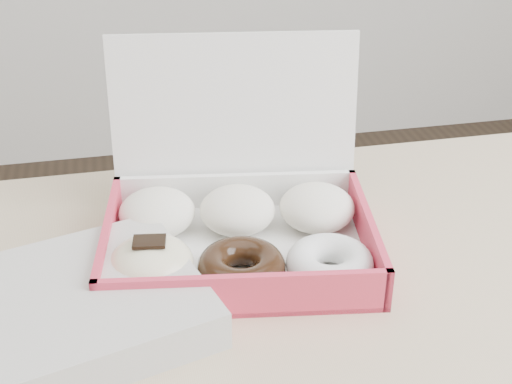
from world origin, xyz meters
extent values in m
cube|color=tan|center=(0.00, 0.00, 0.73)|extent=(1.20, 0.80, 0.04)
cylinder|color=tan|center=(0.55, 0.35, 0.35)|extent=(0.05, 0.05, 0.71)
cube|color=white|center=(0.12, 0.15, 0.75)|extent=(0.33, 0.26, 0.01)
cube|color=#D6334C|center=(0.10, 0.05, 0.77)|extent=(0.30, 0.05, 0.05)
cube|color=white|center=(0.13, 0.26, 0.77)|extent=(0.30, 0.05, 0.05)
cube|color=#D6334C|center=(-0.03, 0.18, 0.77)|extent=(0.04, 0.22, 0.05)
cube|color=#D6334C|center=(0.26, 0.13, 0.77)|extent=(0.04, 0.22, 0.05)
cube|color=white|center=(0.14, 0.28, 0.86)|extent=(0.30, 0.08, 0.22)
ellipsoid|color=white|center=(0.03, 0.22, 0.78)|extent=(0.10, 0.10, 0.05)
ellipsoid|color=white|center=(0.13, 0.21, 0.78)|extent=(0.10, 0.10, 0.05)
ellipsoid|color=white|center=(0.22, 0.19, 0.78)|extent=(0.10, 0.10, 0.05)
ellipsoid|color=beige|center=(0.02, 0.12, 0.78)|extent=(0.10, 0.10, 0.05)
cube|color=black|center=(0.02, 0.12, 0.81)|extent=(0.04, 0.03, 0.00)
torus|color=black|center=(0.11, 0.10, 0.77)|extent=(0.11, 0.11, 0.03)
torus|color=white|center=(0.20, 0.09, 0.77)|extent=(0.11, 0.11, 0.03)
cube|color=beige|center=(-0.07, 0.07, 0.77)|extent=(0.30, 0.27, 0.04)
camera|label=1|loc=(0.00, -0.51, 1.21)|focal=50.00mm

